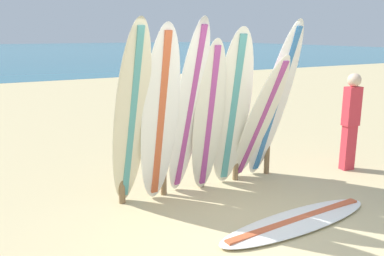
{
  "coord_description": "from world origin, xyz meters",
  "views": [
    {
      "loc": [
        -2.87,
        -3.12,
        2.33
      ],
      "look_at": [
        0.08,
        2.27,
        0.88
      ],
      "focal_mm": 37.49,
      "sensor_mm": 36.0,
      "label": 1
    }
  ],
  "objects_px": {
    "surfboard_leaning_center_left": "(189,111)",
    "beachgoer_standing": "(351,118)",
    "surfboard_leaning_left": "(160,118)",
    "surfboard_leaning_center_right": "(232,111)",
    "surfboard_leaning_far_right": "(274,103)",
    "surfboard_lying_on_sand": "(297,221)",
    "surfboard_leaning_far_left": "(131,118)",
    "surfboard_leaning_center": "(209,119)",
    "surfboard_leaning_right": "(259,121)",
    "surfboard_rack": "(201,145)"
  },
  "relations": [
    {
      "from": "surfboard_leaning_right",
      "to": "beachgoer_standing",
      "type": "height_order",
      "value": "surfboard_leaning_right"
    },
    {
      "from": "surfboard_leaning_left",
      "to": "surfboard_leaning_center",
      "type": "distance_m",
      "value": 0.79
    },
    {
      "from": "surfboard_leaning_far_right",
      "to": "surfboard_lying_on_sand",
      "type": "xyz_separation_m",
      "value": [
        -0.69,
        -1.35,
        -1.24
      ]
    },
    {
      "from": "surfboard_leaning_center",
      "to": "surfboard_leaning_center_right",
      "type": "distance_m",
      "value": 0.41
    },
    {
      "from": "surfboard_leaning_left",
      "to": "surfboard_leaning_far_right",
      "type": "xyz_separation_m",
      "value": [
        1.95,
        0.01,
        0.03
      ]
    },
    {
      "from": "surfboard_leaning_left",
      "to": "surfboard_leaning_right",
      "type": "bearing_deg",
      "value": -1.23
    },
    {
      "from": "surfboard_leaning_center_left",
      "to": "beachgoer_standing",
      "type": "distance_m",
      "value": 3.06
    },
    {
      "from": "surfboard_leaning_far_left",
      "to": "beachgoer_standing",
      "type": "xyz_separation_m",
      "value": [
        3.88,
        -0.2,
        -0.34
      ]
    },
    {
      "from": "surfboard_leaning_left",
      "to": "beachgoer_standing",
      "type": "xyz_separation_m",
      "value": [
        3.49,
        -0.18,
        -0.31
      ]
    },
    {
      "from": "surfboard_leaning_left",
      "to": "surfboard_leaning_center",
      "type": "height_order",
      "value": "surfboard_leaning_left"
    },
    {
      "from": "surfboard_rack",
      "to": "surfboard_leaning_right",
      "type": "bearing_deg",
      "value": -23.94
    },
    {
      "from": "surfboard_leaning_center_right",
      "to": "surfboard_leaning_center_left",
      "type": "bearing_deg",
      "value": 178.84
    },
    {
      "from": "surfboard_lying_on_sand",
      "to": "surfboard_leaning_right",
      "type": "bearing_deg",
      "value": 74.01
    },
    {
      "from": "surfboard_rack",
      "to": "surfboard_leaning_left",
      "type": "distance_m",
      "value": 1.05
    },
    {
      "from": "surfboard_lying_on_sand",
      "to": "surfboard_leaning_far_left",
      "type": "bearing_deg",
      "value": 140.67
    },
    {
      "from": "surfboard_leaning_right",
      "to": "surfboard_lying_on_sand",
      "type": "xyz_separation_m",
      "value": [
        -0.37,
        -1.31,
        -1.0
      ]
    },
    {
      "from": "surfboard_leaning_center_right",
      "to": "beachgoer_standing",
      "type": "relative_size",
      "value": 1.45
    },
    {
      "from": "surfboard_leaning_center_right",
      "to": "surfboard_lying_on_sand",
      "type": "distance_m",
      "value": 1.83
    },
    {
      "from": "surfboard_leaning_far_left",
      "to": "surfboard_leaning_left",
      "type": "distance_m",
      "value": 0.4
    },
    {
      "from": "surfboard_leaning_left",
      "to": "surfboard_leaning_right",
      "type": "distance_m",
      "value": 1.65
    },
    {
      "from": "beachgoer_standing",
      "to": "surfboard_leaning_left",
      "type": "bearing_deg",
      "value": 176.99
    },
    {
      "from": "surfboard_leaning_left",
      "to": "beachgoer_standing",
      "type": "height_order",
      "value": "surfboard_leaning_left"
    },
    {
      "from": "surfboard_leaning_far_right",
      "to": "surfboard_leaning_left",
      "type": "bearing_deg",
      "value": -179.74
    },
    {
      "from": "surfboard_leaning_center_right",
      "to": "beachgoer_standing",
      "type": "distance_m",
      "value": 2.33
    },
    {
      "from": "surfboard_leaning_center_left",
      "to": "surfboard_lying_on_sand",
      "type": "xyz_separation_m",
      "value": [
        0.8,
        -1.4,
        -1.25
      ]
    },
    {
      "from": "surfboard_leaning_right",
      "to": "surfboard_lying_on_sand",
      "type": "distance_m",
      "value": 1.69
    },
    {
      "from": "surfboard_leaning_center_right",
      "to": "surfboard_leaning_center",
      "type": "bearing_deg",
      "value": -179.74
    },
    {
      "from": "surfboard_leaning_far_left",
      "to": "surfboard_leaning_center_right",
      "type": "bearing_deg",
      "value": 1.05
    },
    {
      "from": "surfboard_leaning_left",
      "to": "surfboard_leaning_center_left",
      "type": "bearing_deg",
      "value": 7.23
    },
    {
      "from": "surfboard_leaning_right",
      "to": "surfboard_leaning_far_right",
      "type": "bearing_deg",
      "value": 7.9
    },
    {
      "from": "surfboard_leaning_far_left",
      "to": "surfboard_leaning_center",
      "type": "distance_m",
      "value": 1.18
    },
    {
      "from": "surfboard_leaning_far_left",
      "to": "beachgoer_standing",
      "type": "distance_m",
      "value": 3.9
    },
    {
      "from": "surfboard_rack",
      "to": "surfboard_leaning_right",
      "type": "distance_m",
      "value": 0.96
    },
    {
      "from": "surfboard_leaning_center_left",
      "to": "beachgoer_standing",
      "type": "relative_size",
      "value": 1.52
    },
    {
      "from": "surfboard_rack",
      "to": "surfboard_lying_on_sand",
      "type": "bearing_deg",
      "value": -75.38
    },
    {
      "from": "surfboard_leaning_far_left",
      "to": "surfboard_leaning_center",
      "type": "bearing_deg",
      "value": 1.32
    },
    {
      "from": "surfboard_leaning_center_left",
      "to": "surfboard_leaning_right",
      "type": "xyz_separation_m",
      "value": [
        1.17,
        -0.09,
        -0.25
      ]
    },
    {
      "from": "surfboard_leaning_center_left",
      "to": "surfboard_leaning_far_left",
      "type": "bearing_deg",
      "value": -177.09
    },
    {
      "from": "surfboard_rack",
      "to": "surfboard_lying_on_sand",
      "type": "distance_m",
      "value": 1.84
    },
    {
      "from": "surfboard_leaning_center_right",
      "to": "surfboard_leaning_far_right",
      "type": "xyz_separation_m",
      "value": [
        0.77,
        -0.04,
        0.06
      ]
    },
    {
      "from": "surfboard_leaning_far_left",
      "to": "surfboard_lying_on_sand",
      "type": "distance_m",
      "value": 2.47
    },
    {
      "from": "surfboard_leaning_center_right",
      "to": "surfboard_lying_on_sand",
      "type": "bearing_deg",
      "value": -86.86
    },
    {
      "from": "surfboard_leaning_center",
      "to": "surfboard_rack",
      "type": "bearing_deg",
      "value": 80.63
    },
    {
      "from": "surfboard_leaning_left",
      "to": "surfboard_leaning_right",
      "type": "relative_size",
      "value": 1.2
    },
    {
      "from": "surfboard_leaning_center_left",
      "to": "beachgoer_standing",
      "type": "bearing_deg",
      "value": -4.57
    },
    {
      "from": "surfboard_leaning_center_right",
      "to": "surfboard_leaning_right",
      "type": "distance_m",
      "value": 0.49
    },
    {
      "from": "surfboard_leaning_center_left",
      "to": "surfboard_leaning_center",
      "type": "relative_size",
      "value": 1.12
    },
    {
      "from": "surfboard_leaning_far_right",
      "to": "surfboard_leaning_center_left",
      "type": "bearing_deg",
      "value": 178.09
    },
    {
      "from": "surfboard_lying_on_sand",
      "to": "surfboard_leaning_center_left",
      "type": "bearing_deg",
      "value": 119.71
    },
    {
      "from": "surfboard_leaning_left",
      "to": "beachgoer_standing",
      "type": "relative_size",
      "value": 1.47
    }
  ]
}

